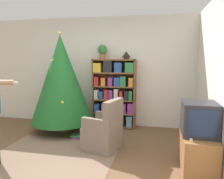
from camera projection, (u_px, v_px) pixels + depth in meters
name	position (u px, v px, depth m)	size (l,w,h in m)	color
ground_plane	(64.00, 165.00, 3.35)	(14.00, 14.00, 0.00)	brown
wall_back	(101.00, 72.00, 5.36)	(8.00, 0.10, 2.60)	silver
area_rug	(53.00, 157.00, 3.62)	(2.03, 1.70, 0.01)	#7F6651
bookshelf	(114.00, 93.00, 5.13)	(1.00, 0.31, 1.61)	brown
tv_stand	(197.00, 152.00, 3.19)	(0.46, 0.82, 0.54)	#996638
television	(199.00, 119.00, 3.12)	(0.47, 0.51, 0.47)	#28282D
game_remote	(191.00, 139.00, 2.94)	(0.04, 0.12, 0.02)	white
christmas_tree	(61.00, 79.00, 4.80)	(1.36, 1.36, 2.20)	#4C3323
armchair	(104.00, 132.00, 3.89)	(0.70, 0.69, 0.92)	#7A6B5B
potted_plant	(102.00, 51.00, 5.06)	(0.22, 0.22, 0.33)	#935B38
table_lamp	(126.00, 55.00, 4.95)	(0.20, 0.20, 0.18)	#473828
book_pile_near_tree	(76.00, 137.00, 4.48)	(0.23, 0.17, 0.06)	#843889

